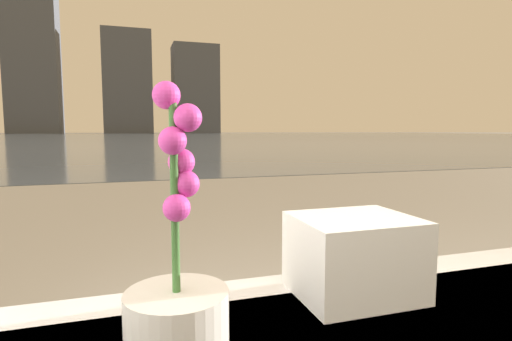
{
  "coord_description": "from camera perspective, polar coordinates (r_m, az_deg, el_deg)",
  "views": [
    {
      "loc": [
        -0.62,
        0.14,
        0.85
      ],
      "look_at": [
        0.11,
        2.42,
        0.61
      ],
      "focal_mm": 28.0,
      "sensor_mm": 36.0,
      "label": 1
    }
  ],
  "objects": [
    {
      "name": "skyline_tower_2",
      "position": [
        118.61,
        -17.86,
        11.92
      ],
      "size": [
        13.04,
        6.58,
        28.26
      ],
      "color": "#4C515B",
      "rests_on": "ground_plane"
    },
    {
      "name": "potted_orchid",
      "position": [
        0.64,
        -11.18,
        -16.92
      ],
      "size": [
        0.16,
        0.16,
        0.4
      ],
      "color": "silver",
      "rests_on": "bathtub"
    },
    {
      "name": "harbor_water",
      "position": [
        61.87,
        -17.17,
        4.72
      ],
      "size": [
        180.0,
        110.0,
        0.01
      ],
      "color": "slate",
      "rests_on": "ground_plane"
    },
    {
      "name": "towel_stack",
      "position": [
        0.85,
        13.82,
        -11.75
      ],
      "size": [
        0.23,
        0.2,
        0.16
      ],
      "color": "white",
      "rests_on": "bathtub"
    },
    {
      "name": "skyline_tower_3",
      "position": [
        119.96,
        -8.66,
        11.32
      ],
      "size": [
        12.86,
        9.3,
        25.19
      ],
      "color": "#4C515B",
      "rests_on": "ground_plane"
    }
  ]
}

